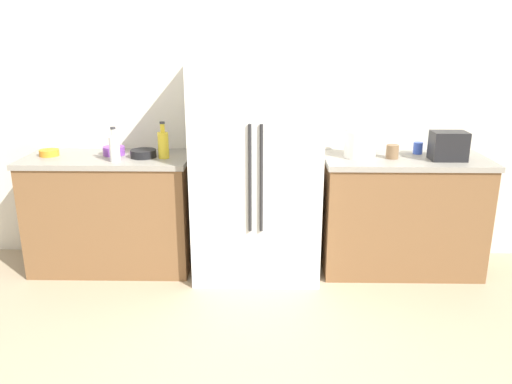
% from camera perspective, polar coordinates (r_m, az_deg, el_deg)
% --- Properties ---
extents(kitchen_back_panel, '(4.74, 0.10, 2.91)m').
position_cam_1_polar(kitchen_back_panel, '(4.18, 0.53, 12.14)').
color(kitchen_back_panel, silver).
rests_on(kitchen_back_panel, ground_plane).
extents(counter_left, '(1.28, 0.61, 0.92)m').
position_cam_1_polar(counter_left, '(4.23, -15.92, -2.21)').
color(counter_left, brown).
rests_on(counter_left, ground_plane).
extents(counter_right, '(1.25, 0.61, 0.92)m').
position_cam_1_polar(counter_right, '(4.19, 16.01, -2.40)').
color(counter_right, brown).
rests_on(counter_right, ground_plane).
extents(refrigerator, '(0.96, 0.70, 1.72)m').
position_cam_1_polar(refrigerator, '(3.88, 0.06, 2.87)').
color(refrigerator, white).
rests_on(refrigerator, ground_plane).
extents(toaster, '(0.26, 0.18, 0.22)m').
position_cam_1_polar(toaster, '(4.07, 20.88, 4.88)').
color(toaster, black).
rests_on(toaster, counter_right).
extents(rice_cooker, '(0.24, 0.24, 0.32)m').
position_cam_1_polar(rice_cooker, '(3.96, 11.70, 6.02)').
color(rice_cooker, silver).
rests_on(rice_cooker, counter_right).
extents(bottle_a, '(0.08, 0.08, 0.26)m').
position_cam_1_polar(bottle_a, '(3.90, -15.67, 4.80)').
color(bottle_a, white).
rests_on(bottle_a, counter_left).
extents(bottle_b, '(0.08, 0.08, 0.28)m').
position_cam_1_polar(bottle_b, '(3.93, -10.41, 5.34)').
color(bottle_b, yellow).
rests_on(bottle_b, counter_left).
extents(cup_a, '(0.07, 0.07, 0.09)m').
position_cam_1_polar(cup_a, '(4.22, 17.79, 4.74)').
color(cup_a, blue).
rests_on(cup_a, counter_right).
extents(cup_b, '(0.10, 0.10, 0.10)m').
position_cam_1_polar(cup_b, '(4.00, 15.12, 4.41)').
color(cup_b, brown).
rests_on(cup_b, counter_right).
extents(bowl_a, '(0.17, 0.17, 0.07)m').
position_cam_1_polar(bowl_a, '(4.14, -15.72, 4.50)').
color(bowl_a, purple).
rests_on(bowl_a, counter_left).
extents(bowl_b, '(0.15, 0.15, 0.05)m').
position_cam_1_polar(bowl_b, '(4.27, -22.29, 4.12)').
color(bowl_b, orange).
rests_on(bowl_b, counter_left).
extents(bowl_c, '(0.20, 0.20, 0.06)m').
position_cam_1_polar(bowl_c, '(4.00, -12.58, 4.25)').
color(bowl_c, black).
rests_on(bowl_c, counter_left).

